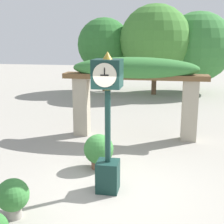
# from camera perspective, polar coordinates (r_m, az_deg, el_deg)

# --- Properties ---
(ground_plane) EXTENTS (60.00, 60.00, 0.00)m
(ground_plane) POSITION_cam_1_polar(r_m,az_deg,el_deg) (6.94, 0.44, -14.10)
(ground_plane) COLOR gray
(pedestal_clock) EXTENTS (0.56, 0.61, 2.95)m
(pedestal_clock) POSITION_cam_1_polar(r_m,az_deg,el_deg) (6.36, -0.79, -1.39)
(pedestal_clock) COLOR #14332D
(pedestal_clock) RESTS_ON ground
(pergola) EXTENTS (4.59, 1.08, 2.62)m
(pergola) POSITION_cam_1_polar(r_m,az_deg,el_deg) (9.96, 4.14, 6.33)
(pergola) COLOR #A89E89
(pergola) RESTS_ON ground
(potted_plant_near_right) EXTENTS (0.75, 0.75, 0.88)m
(potted_plant_near_right) POSITION_cam_1_polar(r_m,az_deg,el_deg) (7.84, -2.45, -6.96)
(potted_plant_near_right) COLOR brown
(potted_plant_near_right) RESTS_ON ground
(potted_plant_far_left) EXTENTS (0.60, 0.60, 0.75)m
(potted_plant_far_left) POSITION_cam_1_polar(r_m,az_deg,el_deg) (6.09, -17.68, -14.46)
(potted_plant_far_left) COLOR gray
(potted_plant_far_left) RESTS_ON ground
(tree_line) EXTENTS (9.02, 5.01, 5.04)m
(tree_line) POSITION_cam_1_polar(r_m,az_deg,el_deg) (18.53, 9.14, 12.17)
(tree_line) COLOR brown
(tree_line) RESTS_ON ground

